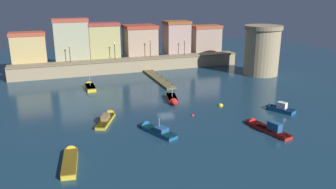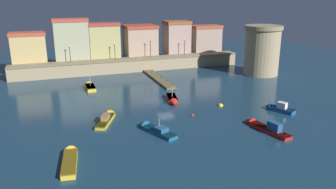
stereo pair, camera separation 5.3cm
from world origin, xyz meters
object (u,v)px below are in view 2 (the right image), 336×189
Objects in this scene: quay_lamp_0 at (70,51)px; moored_boat_5 at (277,108)px; moored_boat_6 at (264,127)px; moored_boat_4 at (90,86)px; quay_lamp_1 at (115,48)px; quay_lamp_2 at (150,46)px; moored_boat_0 at (153,129)px; mooring_buoy_0 at (192,116)px; mooring_buoy_1 at (221,106)px; quay_lamp_3 at (185,45)px; moored_boat_2 at (108,118)px; moored_boat_1 at (173,100)px; fortress_tower at (262,50)px; moored_boat_3 at (70,158)px.

quay_lamp_0 is 0.75× the size of moored_boat_5.
moored_boat_6 is (20.42, -37.78, -4.75)m from quay_lamp_0.
moored_boat_4 is at bearing -78.27° from quay_lamp_0.
quay_lamp_1 is 0.48× the size of moored_boat_6.
quay_lamp_2 is at bearing -6.32° from moored_boat_6.
quay_lamp_0 reaches higher than moored_boat_0.
mooring_buoy_1 is at bearing 22.91° from mooring_buoy_0.
moored_boat_5 is (1.37, -32.38, -4.74)m from quay_lamp_3.
moored_boat_1 is at bearing -43.98° from moored_boat_2.
fortress_tower reaches higher than quay_lamp_2.
moored_boat_6 is (18.13, -26.74, 0.02)m from moored_boat_4.
moored_boat_6 is at bearing 39.01° from moored_boat_1.
moored_boat_1 is (-23.95, -11.46, -4.75)m from fortress_tower.
quay_lamp_1 is 7.13× the size of mooring_buoy_0.
moored_boat_3 is at bearing 79.40° from moored_boat_6.
moored_boat_2 reaches higher than moored_boat_3.
moored_boat_3 is at bearing -117.92° from quay_lamp_2.
moored_boat_1 reaches higher than moored_boat_6.
moored_boat_6 is at bearing -84.88° from quay_lamp_2.
moored_boat_0 is 1.23× the size of moored_boat_1.
quay_lamp_3 is 28.63m from mooring_buoy_1.
fortress_tower is 2.15× the size of moored_boat_5.
quay_lamp_1 reaches higher than moored_boat_3.
moored_boat_3 is (-3.16, -38.12, -4.81)m from quay_lamp_0.
moored_boat_6 is at bearing -145.59° from moored_boat_4.
fortress_tower is 2.88× the size of quay_lamp_0.
quay_lamp_0 reaches higher than moored_boat_3.
quay_lamp_2 reaches higher than moored_boat_5.
quay_lamp_3 is at bearing -14.48° from moored_boat_2.
fortress_tower is at bearing -77.35° from moored_boat_0.
quay_lamp_1 is 0.66× the size of moored_boat_1.
moored_boat_0 reaches higher than mooring_buoy_1.
mooring_buoy_0 is at bearing -110.30° from quay_lamp_3.
mooring_buoy_1 is (-6.76, 4.73, -0.40)m from moored_boat_5.
moored_boat_4 reaches higher than moored_boat_1.
moored_boat_1 is at bearing 94.20° from mooring_buoy_0.
moored_boat_5 is at bearing -73.76° from quay_lamp_2.
moored_boat_4 is at bearing -121.95° from quay_lamp_1.
moored_boat_1 is 15.77m from moored_boat_5.
fortress_tower is at bearing -22.92° from quay_lamp_1.
moored_boat_5 is (12.97, -8.96, 0.04)m from moored_boat_1.
quay_lamp_1 is at bearing 1.60° from moored_boat_5.
moored_boat_4 is at bearing 121.57° from mooring_buoy_0.
quay_lamp_3 is at bearing 0.00° from quay_lamp_2.
moored_boat_3 is (-16.66, -14.71, -0.04)m from moored_boat_1.
fortress_tower is at bearing 128.84° from moored_boat_1.
fortress_tower is 1.42× the size of moored_boat_3.
moored_boat_4 is 32.31m from moored_boat_6.
moored_boat_6 is at bearing -50.14° from mooring_buoy_0.
moored_boat_2 is 24.41m from moored_boat_5.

